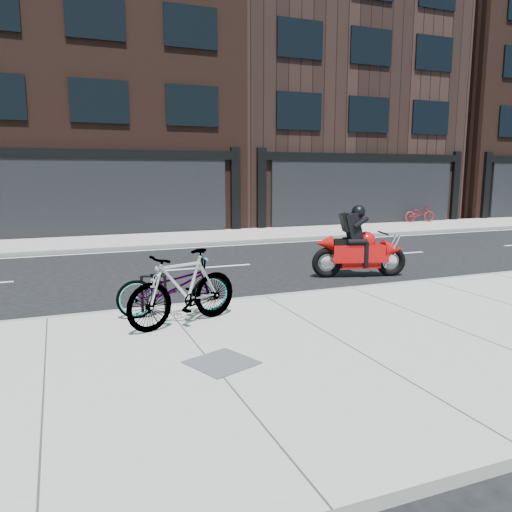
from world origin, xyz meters
name	(u,v)px	position (x,y,z in m)	size (l,w,h in m)	color
ground	(233,282)	(0.00, 0.00, 0.00)	(120.00, 120.00, 0.00)	black
sidewalk_near	(347,349)	(0.00, -5.00, 0.07)	(60.00, 6.00, 0.13)	gray
sidewalk_far	(165,239)	(0.00, 7.75, 0.07)	(60.00, 3.50, 0.13)	gray
building_center	(88,70)	(-2.00, 14.50, 7.25)	(12.00, 10.00, 14.50)	black
building_mideast	(317,105)	(10.00, 14.50, 6.25)	(12.00, 10.00, 12.50)	black
building_east	(482,110)	(22.00, 14.50, 6.50)	(10.00, 10.00, 13.00)	black
bike_rack	(154,292)	(-2.30, -2.60, 0.56)	(0.42, 0.18, 0.74)	black
bicycle_front	(174,286)	(-1.95, -2.60, 0.64)	(0.67, 1.93, 1.02)	gray
bicycle_rear	(183,288)	(-1.93, -3.18, 0.73)	(0.57, 2.01, 1.21)	gray
motorcycle	(364,248)	(3.23, -0.54, 0.72)	(2.35, 1.04, 1.78)	black
bicycle_far	(420,214)	(12.88, 9.00, 0.55)	(0.55, 1.59, 0.83)	maroon
utility_grate	(222,362)	(-1.88, -5.00, 0.14)	(0.75, 0.75, 0.01)	#4E4E50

